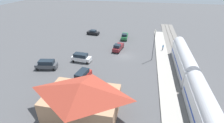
% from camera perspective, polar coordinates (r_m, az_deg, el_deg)
% --- Properties ---
extents(ground_plane, '(200.00, 200.00, 0.00)m').
position_cam_1_polar(ground_plane, '(45.28, 4.55, 1.98)').
color(ground_plane, '#4C4C4F').
extents(railway_track, '(4.80, 70.00, 0.30)m').
position_cam_1_polar(railway_track, '(46.00, 22.11, 0.43)').
color(railway_track, slate).
rests_on(railway_track, ground).
extents(platform, '(3.20, 46.00, 0.30)m').
position_cam_1_polar(platform, '(45.32, 17.19, 0.97)').
color(platform, '#A8A399').
rests_on(platform, ground).
extents(station_building, '(12.03, 8.09, 5.68)m').
position_cam_1_polar(station_building, '(26.43, -10.46, -12.26)').
color(station_building, tan).
rests_on(station_building, ground).
extents(pedestrian_on_platform, '(0.36, 0.36, 1.71)m').
position_cam_1_polar(pedestrian_on_platform, '(49.82, 17.35, 4.88)').
color(pedestrian_on_platform, '#23284C').
rests_on(pedestrian_on_platform, platform).
extents(sedan_black, '(4.70, 2.71, 1.74)m').
position_cam_1_polar(sedan_black, '(61.96, -6.61, 10.07)').
color(sedan_black, black).
rests_on(sedan_black, ground).
extents(suv_charcoal, '(5.18, 3.07, 2.22)m').
position_cam_1_polar(suv_charcoal, '(41.44, -21.85, -0.95)').
color(suv_charcoal, '#47494F').
rests_on(suv_charcoal, ground).
extents(pickup_green, '(2.18, 5.48, 2.14)m').
position_cam_1_polar(pickup_green, '(57.24, 4.41, 8.81)').
color(pickup_green, '#236638').
rests_on(pickup_green, ground).
extents(pickup_maroon, '(2.77, 5.64, 2.14)m').
position_cam_1_polar(pickup_maroon, '(48.18, 2.18, 5.06)').
color(pickup_maroon, maroon).
rests_on(pickup_maroon, ground).
extents(suv_red, '(2.70, 5.15, 2.22)m').
position_cam_1_polar(suv_red, '(34.91, -10.25, -4.83)').
color(suv_red, red).
rests_on(suv_red, ground).
extents(suv_white, '(5.03, 2.67, 2.22)m').
position_cam_1_polar(suv_white, '(42.40, -10.68, 1.38)').
color(suv_white, white).
rests_on(suv_white, ground).
extents(light_pole_near_platform, '(0.44, 0.44, 8.13)m').
position_cam_1_polar(light_pole_near_platform, '(42.20, 14.44, 6.68)').
color(light_pole_near_platform, '#515156').
rests_on(light_pole_near_platform, ground).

